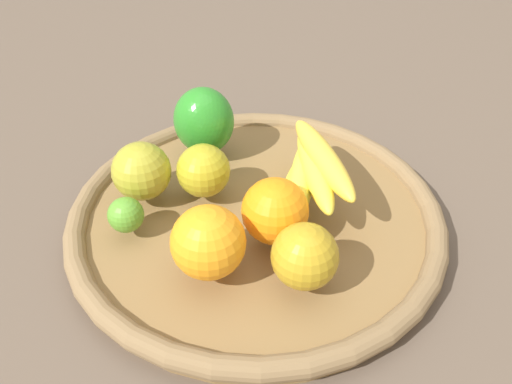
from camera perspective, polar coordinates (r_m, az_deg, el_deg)
The scene contains 10 objects.
ground_plane at distance 0.66m, azimuth 0.00°, elevation -3.74°, with size 2.40×2.40×0.00m, color brown.
basket at distance 0.65m, azimuth 0.00°, elevation -2.62°, with size 0.47×0.47×0.04m.
orange_1 at distance 0.57m, azimuth 2.12°, elevation -2.11°, with size 0.08×0.08×0.08m, color orange.
apple_1 at distance 0.64m, azimuth -5.80°, elevation 2.45°, with size 0.07×0.07×0.07m, color #ADA221.
apple_0 at distance 0.53m, azimuth 5.42°, elevation -7.10°, with size 0.07×0.07×0.07m, color #B7921F.
banana_bunch at distance 0.63m, azimuth 5.87°, elevation 2.22°, with size 0.18×0.13×0.07m.
apple_2 at distance 0.64m, azimuth -12.57°, elevation 2.27°, with size 0.07×0.07×0.07m, color #A39E2A.
lime_0 at distance 0.61m, azimuth -14.22°, elevation -2.46°, with size 0.04×0.04×0.04m, color #589D2D.
orange_0 at distance 0.53m, azimuth -5.31°, elevation -5.57°, with size 0.08×0.08×0.08m, color orange.
bell_pepper at distance 0.71m, azimuth -5.79°, elevation 7.85°, with size 0.08×0.08×0.10m, color #2A8625.
Camera 1 is at (-0.45, -0.18, 0.45)m, focal length 36.11 mm.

